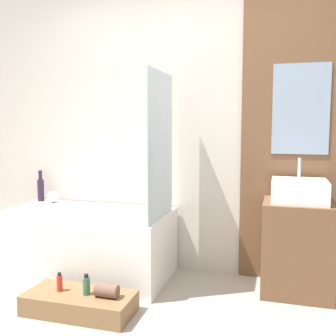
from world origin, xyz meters
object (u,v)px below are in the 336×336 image
wooden_step_bench (79,303)px  vase_tall_dark (41,189)px  bathtub (86,243)px  bottle_soap_secondary (86,285)px  sink (299,191)px  bottle_soap_primary (60,283)px  vase_round_light (53,197)px

wooden_step_bench → vase_tall_dark: (-0.93, 0.95, 0.62)m
bathtub → bottle_soap_secondary: size_ratio=9.97×
sink → bottle_soap_primary: 1.89m
sink → bottle_soap_secondary: 1.72m
bathtub → vase_tall_dark: vase_tall_dark is taller
vase_tall_dark → bottle_soap_primary: (0.77, -0.95, -0.49)m
wooden_step_bench → sink: bearing=28.1°
bathtub → vase_tall_dark: size_ratio=4.79×
vase_tall_dark → bottle_soap_secondary: (0.98, -0.95, -0.48)m
wooden_step_bench → vase_round_light: size_ratio=6.87×
bathtub → vase_round_light: 0.65m
sink → bathtub: bearing=-175.8°
vase_round_light → bottle_soap_primary: bearing=-56.2°
sink → vase_round_light: sink is taller
vase_round_light → bathtub: bearing=-29.7°
bathtub → wooden_step_bench: (0.29, -0.65, -0.21)m
bathtub → bottle_soap_secondary: (0.34, -0.65, -0.08)m
bottle_soap_secondary → sink: bearing=29.0°
bathtub → vase_round_light: vase_round_light is taller
wooden_step_bench → vase_round_light: 1.33m
bathtub → sink: sink is taller
sink → vase_tall_dark: bearing=175.9°
sink → vase_tall_dark: (-2.39, 0.17, -0.12)m
wooden_step_bench → bottle_soap_secondary: 0.15m
wooden_step_bench → sink: (1.46, 0.78, 0.74)m
vase_tall_dark → vase_round_light: 0.17m
bottle_soap_secondary → vase_tall_dark: bearing=136.0°
vase_round_light → bottle_soap_secondary: 1.31m
vase_tall_dark → sink: bearing=-4.1°
bathtub → sink: bearing=4.2°
wooden_step_bench → vase_tall_dark: vase_tall_dark is taller
bottle_soap_primary → vase_tall_dark: bearing=129.1°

